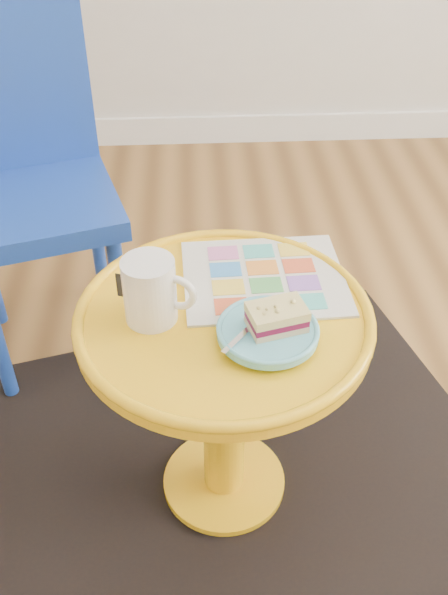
{
  "coord_description": "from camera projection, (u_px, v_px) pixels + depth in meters",
  "views": [
    {
      "loc": [
        -0.4,
        -0.73,
        1.31
      ],
      "look_at": [
        -0.35,
        0.2,
        0.56
      ],
      "focal_mm": 40.0,
      "sensor_mm": 36.0,
      "label": 1
    }
  ],
  "objects": [
    {
      "name": "floor",
      "position": [
        392.0,
        555.0,
        1.41
      ],
      "size": [
        4.0,
        4.0,
        0.0
      ],
      "primitive_type": "plane",
      "color": "brown",
      "rests_on": "ground"
    },
    {
      "name": "room_walls",
      "position": [
        7.0,
        269.0,
        2.1
      ],
      "size": [
        4.0,
        4.0,
        4.0
      ],
      "color": "silver",
      "rests_on": "ground"
    },
    {
      "name": "rug",
      "position": [
        224.0,
        483.0,
        1.54
      ],
      "size": [
        1.54,
        1.4,
        0.01
      ],
      "primitive_type": "cube",
      "rotation": [
        0.0,
        0.0,
        0.26
      ],
      "color": "black",
      "rests_on": "ground"
    },
    {
      "name": "side_table",
      "position": [
        224.0,
        371.0,
        1.31
      ],
      "size": [
        0.55,
        0.55,
        0.52
      ],
      "color": "yellow",
      "rests_on": "ground"
    },
    {
      "name": "chair",
      "position": [
        27.0,
        172.0,
        1.65
      ],
      "size": [
        0.49,
        0.49,
        0.9
      ],
      "rotation": [
        0.0,
        0.0,
        0.29
      ],
      "color": "#1A3FAB",
      "rests_on": "ground"
    },
    {
      "name": "newspaper",
      "position": [
        264.0,
        278.0,
        1.3
      ],
      "size": [
        0.32,
        0.28,
        0.01
      ],
      "primitive_type": "cube",
      "rotation": [
        0.0,
        0.0,
        0.04
      ],
      "color": "silver",
      "rests_on": "side_table"
    },
    {
      "name": "mug",
      "position": [
        151.0,
        289.0,
        1.17
      ],
      "size": [
        0.13,
        0.1,
        0.12
      ],
      "rotation": [
        0.0,
        0.0,
        -0.33
      ],
      "color": "white",
      "rests_on": "side_table"
    },
    {
      "name": "plate",
      "position": [
        268.0,
        332.0,
        1.15
      ],
      "size": [
        0.18,
        0.18,
        0.02
      ],
      "color": "#63BED2",
      "rests_on": "newspaper"
    },
    {
      "name": "cake_slice",
      "position": [
        277.0,
        317.0,
        1.14
      ],
      "size": [
        0.11,
        0.09,
        0.04
      ],
      "rotation": [
        0.0,
        0.0,
        0.26
      ],
      "color": "#D3BC8C",
      "rests_on": "plate"
    },
    {
      "name": "fork",
      "position": [
        250.0,
        328.0,
        1.15
      ],
      "size": [
        0.1,
        0.12,
        0.0
      ],
      "rotation": [
        0.0,
        0.0,
        -0.68
      ],
      "color": "silver",
      "rests_on": "plate"
    }
  ]
}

